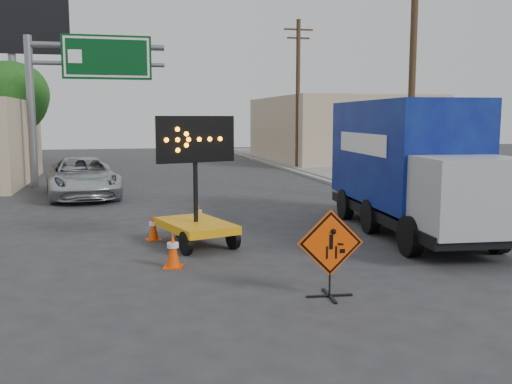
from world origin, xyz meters
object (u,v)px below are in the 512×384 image
object	(u,v)px
construction_sign	(330,251)
box_truck	(409,173)
arrow_board	(196,218)
pickup_truck	(82,178)

from	to	relation	value
construction_sign	box_truck	bearing A→B (deg)	54.92
box_truck	arrow_board	bearing A→B (deg)	-172.48
construction_sign	arrow_board	world-z (taller)	arrow_board
construction_sign	box_truck	xyz separation A→B (m)	(4.15, 4.89, 0.81)
arrow_board	pickup_truck	distance (m)	10.26
pickup_truck	box_truck	bearing A→B (deg)	-53.32
construction_sign	box_truck	world-z (taller)	box_truck
construction_sign	box_truck	distance (m)	6.47
arrow_board	pickup_truck	size ratio (longest dim) A/B	0.57
arrow_board	pickup_truck	bearing A→B (deg)	91.69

